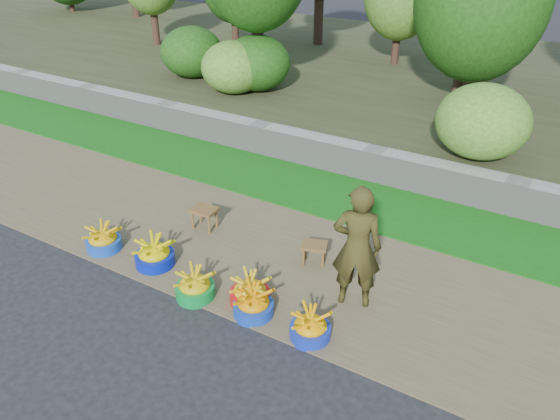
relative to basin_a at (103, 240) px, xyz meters
The scene contains 14 objects.
ground_plane 2.32m from the basin_a, ahead, with size 120.00×120.00×0.00m, color black.
dirt_shoulder 2.49m from the basin_a, 22.58° to the left, with size 80.00×2.50×0.02m, color brown.
grass_verge 3.75m from the basin_a, 52.14° to the left, with size 80.00×1.50×0.04m, color #145C12.
retaining_wall 4.45m from the basin_a, 58.87° to the left, with size 80.00×0.35×0.55m, color gray.
earth_bank 9.00m from the basin_a, 75.21° to the left, with size 80.00×10.00×0.50m, color #363920.
basin_a is the anchor object (origin of this frame).
basin_b 0.84m from the basin_a, ahead, with size 0.50×0.50×0.37m.
basin_c 1.69m from the basin_a, ahead, with size 0.46×0.46×0.35m.
basin_d 2.30m from the basin_a, ahead, with size 0.47×0.47×0.35m.
basin_e 2.44m from the basin_a, ahead, with size 0.46×0.46×0.34m.
basin_f 3.17m from the basin_a, ahead, with size 0.44×0.44×0.33m.
stool_left 1.40m from the basin_a, 52.82° to the left, with size 0.38×0.30×0.32m.
stool_right 2.82m from the basin_a, 24.03° to the left, with size 0.39×0.34×0.29m.
vendor_woman 3.45m from the basin_a, 11.70° to the left, with size 0.55×0.36×1.52m, color black.
Camera 1 is at (2.84, -3.74, 4.14)m, focal length 35.00 mm.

